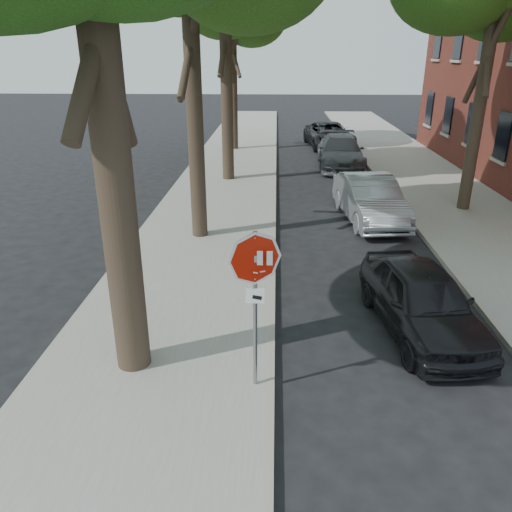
{
  "coord_description": "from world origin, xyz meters",
  "views": [
    {
      "loc": [
        -0.43,
        -6.65,
        5.08
      ],
      "look_at": [
        -0.72,
        0.72,
        2.05
      ],
      "focal_mm": 35.0,
      "sensor_mm": 36.0,
      "label": 1
    }
  ],
  "objects_px": {
    "stop_sign": "(255,282)",
    "car_c": "(340,152)",
    "tree_far": "(232,5)",
    "car_b": "(370,199)",
    "car_a": "(422,300)",
    "car_d": "(329,135)"
  },
  "relations": [
    {
      "from": "stop_sign",
      "to": "car_c",
      "type": "bearing_deg",
      "value": 78.97
    },
    {
      "from": "tree_far",
      "to": "car_b",
      "type": "xyz_separation_m",
      "value": [
        5.32,
        -12.26,
        -6.5
      ]
    },
    {
      "from": "stop_sign",
      "to": "car_a",
      "type": "relative_size",
      "value": 0.67
    },
    {
      "from": "car_b",
      "to": "car_c",
      "type": "height_order",
      "value": "car_c"
    },
    {
      "from": "tree_far",
      "to": "car_a",
      "type": "height_order",
      "value": "tree_far"
    },
    {
      "from": "stop_sign",
      "to": "tree_far",
      "type": "distance_m",
      "value": 21.88
    },
    {
      "from": "car_a",
      "to": "car_d",
      "type": "xyz_separation_m",
      "value": [
        0.17,
        20.18,
        0.03
      ]
    },
    {
      "from": "stop_sign",
      "to": "car_a",
      "type": "distance_m",
      "value": 3.94
    },
    {
      "from": "car_a",
      "to": "car_d",
      "type": "bearing_deg",
      "value": 81.82
    },
    {
      "from": "stop_sign",
      "to": "car_a",
      "type": "bearing_deg",
      "value": 32.94
    },
    {
      "from": "stop_sign",
      "to": "tree_far",
      "type": "height_order",
      "value": "tree_far"
    },
    {
      "from": "car_b",
      "to": "car_c",
      "type": "relative_size",
      "value": 0.87
    },
    {
      "from": "car_b",
      "to": "car_a",
      "type": "bearing_deg",
      "value": -97.48
    },
    {
      "from": "tree_far",
      "to": "car_d",
      "type": "relative_size",
      "value": 1.88
    },
    {
      "from": "tree_far",
      "to": "car_a",
      "type": "distance_m",
      "value": 20.85
    },
    {
      "from": "stop_sign",
      "to": "car_d",
      "type": "relative_size",
      "value": 0.53
    },
    {
      "from": "tree_far",
      "to": "car_b",
      "type": "bearing_deg",
      "value": -66.53
    },
    {
      "from": "stop_sign",
      "to": "car_b",
      "type": "xyz_separation_m",
      "value": [
        3.3,
        8.88,
        -1.23
      ]
    },
    {
      "from": "stop_sign",
      "to": "car_a",
      "type": "height_order",
      "value": "stop_sign"
    },
    {
      "from": "stop_sign",
      "to": "car_d",
      "type": "xyz_separation_m",
      "value": [
        3.3,
        22.21,
        -1.26
      ]
    },
    {
      "from": "car_c",
      "to": "car_d",
      "type": "xyz_separation_m",
      "value": [
        0.0,
        5.27,
        -0.04
      ]
    },
    {
      "from": "car_a",
      "to": "car_d",
      "type": "distance_m",
      "value": 20.18
    }
  ]
}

